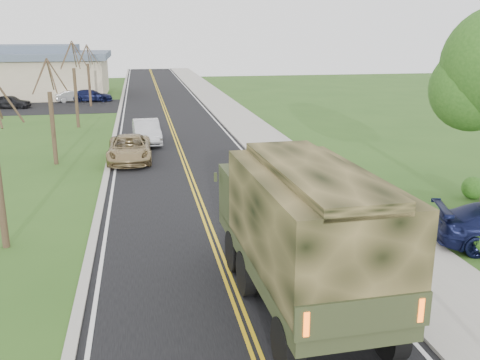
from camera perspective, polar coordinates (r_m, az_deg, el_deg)
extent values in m
cube|color=black|center=(48.61, -7.86, 7.06)|extent=(8.00, 120.00, 0.01)
cube|color=#9E998E|center=(48.98, -2.98, 7.31)|extent=(0.30, 120.00, 0.12)
cube|color=#9E998E|center=(49.24, -0.94, 7.37)|extent=(3.20, 120.00, 0.10)
cube|color=#9E998E|center=(48.58, -12.79, 6.87)|extent=(0.30, 120.00, 0.10)
sphere|color=#214C15|center=(22.47, 23.56, 8.90)|extent=(3.24, 3.24, 3.24)
cylinder|color=#38281C|center=(18.75, -23.83, 8.34)|extent=(1.01, 0.33, 1.90)
cylinder|color=#38281C|center=(30.82, -19.32, 5.20)|extent=(0.24, 0.24, 3.96)
cylinder|color=#38281C|center=(30.54, -18.92, 10.56)|extent=(0.96, 0.32, 1.79)
cylinder|color=#38281C|center=(31.06, -19.57, 10.44)|extent=(0.12, 1.22, 1.65)
cylinder|color=#38281C|center=(30.72, -20.56, 10.44)|extent=(0.93, 0.41, 1.79)
cylinder|color=#38281C|center=(30.10, -20.61, 10.21)|extent=(0.75, 0.99, 1.67)
cylinder|color=#38281C|center=(30.06, -19.43, 10.45)|extent=(0.55, 0.85, 1.80)
cylinder|color=#38281C|center=(42.58, -17.08, 8.35)|extent=(0.24, 0.24, 4.44)
cylinder|color=#38281C|center=(42.41, -16.72, 12.70)|extent=(1.07, 0.35, 2.00)
cylinder|color=#38281C|center=(42.98, -17.28, 12.58)|extent=(0.13, 1.36, 1.84)
cylinder|color=#38281C|center=(42.57, -18.06, 12.61)|extent=(1.03, 0.46, 2.00)
cylinder|color=#38281C|center=(41.88, -18.06, 12.46)|extent=(0.83, 1.10, 1.87)
cylinder|color=#38281C|center=(41.87, -17.10, 12.65)|extent=(0.61, 0.95, 2.01)
cylinder|color=#38281C|center=(54.47, -15.76, 9.69)|extent=(0.24, 0.24, 4.08)
cylinder|color=#38281C|center=(54.37, -15.49, 12.82)|extent=(0.99, 0.33, 1.84)
cylinder|color=#38281C|center=(54.88, -15.90, 12.73)|extent=(0.13, 1.25, 1.69)
cylinder|color=#38281C|center=(54.49, -16.46, 12.75)|extent=(0.95, 0.42, 1.85)
cylinder|color=#38281C|center=(53.86, -16.44, 12.65)|extent=(0.77, 1.02, 1.72)
cylinder|color=#38281C|center=(53.86, -15.75, 12.78)|extent=(0.57, 0.88, 1.85)
cube|color=tan|center=(65.67, -23.01, 10.01)|extent=(20.00, 12.00, 4.20)
cube|color=#475466|center=(65.54, -23.23, 12.09)|extent=(21.00, 13.00, 0.70)
cube|color=#475466|center=(65.51, -23.30, 12.70)|extent=(14.00, 8.00, 0.90)
cube|color=black|center=(55.04, -18.74, 7.38)|extent=(18.00, 10.00, 0.02)
cylinder|color=black|center=(11.92, 5.06, -17.18)|extent=(0.44, 1.26, 1.25)
cylinder|color=black|center=(12.76, 15.69, -15.35)|extent=(0.44, 1.26, 1.25)
cylinder|color=black|center=(14.98, 0.79, -9.88)|extent=(0.44, 1.26, 1.25)
cylinder|color=black|center=(15.66, 9.41, -8.93)|extent=(0.44, 1.26, 1.25)
cylinder|color=black|center=(16.39, -0.51, -7.56)|extent=(0.44, 1.26, 1.25)
cylinder|color=black|center=(17.01, 7.41, -6.80)|extent=(0.44, 1.26, 1.25)
cube|color=#31391F|center=(14.45, 6.09, -8.48)|extent=(3.01, 8.04, 0.40)
cube|color=#31391F|center=(16.70, 3.02, -1.53)|extent=(2.80, 2.25, 1.59)
cube|color=black|center=(17.58, 2.13, 0.13)|extent=(2.50, 0.18, 0.79)
cube|color=#31391F|center=(13.51, 7.44, -8.99)|extent=(3.05, 6.11, 0.17)
cube|color=black|center=(13.06, 7.63, -4.22)|extent=(3.05, 6.11, 2.27)
cube|color=black|center=(12.71, 7.82, 0.84)|extent=(2.03, 6.07, 0.28)
cube|color=#31391F|center=(10.92, 13.03, -13.89)|extent=(2.84, 0.24, 0.74)
cube|color=#FF590C|center=(10.45, 7.08, -15.04)|extent=(0.12, 0.05, 0.51)
cube|color=#FF590C|center=(11.40, 18.74, -13.03)|extent=(0.12, 0.05, 0.51)
imported|color=#968054|center=(30.66, -11.71, 3.28)|extent=(2.41, 5.15, 1.43)
imported|color=#BBBBC0|center=(35.44, -9.93, 5.09)|extent=(1.90, 4.74, 1.53)
imported|color=black|center=(55.76, -23.30, 7.68)|extent=(3.93, 2.17, 1.27)
imported|color=#B2B2B7|center=(58.79, -17.35, 8.53)|extent=(3.77, 2.14, 1.18)
imported|color=#0F1337|center=(58.60, -15.58, 8.69)|extent=(4.44, 2.11, 1.25)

